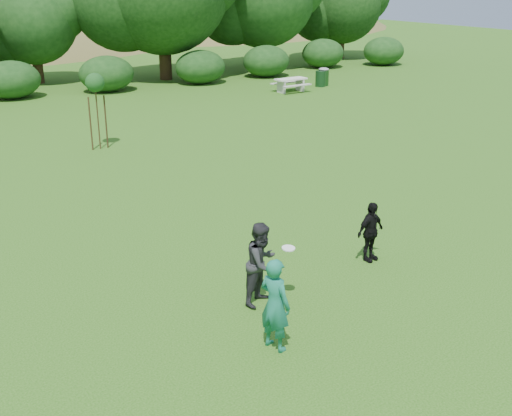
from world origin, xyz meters
The scene contains 10 objects.
ground centered at (0.00, 0.00, 0.00)m, with size 120.00×120.00×0.00m, color #19470C.
player_teal centered at (-2.08, -0.69, 0.87)m, with size 0.63×0.41×1.73m, color #186D54.
player_grey centered at (-1.31, 0.83, 0.86)m, with size 0.83×0.65×1.72m, color #272729.
player_black centered at (1.89, 1.11, 0.71)m, with size 0.83×0.35×1.42m, color black.
trash_can_near centered at (16.32, 20.54, 0.45)m, with size 0.60×0.60×0.90m, color #123317.
frisbee centered at (-0.89, 0.53, 1.19)m, with size 0.27×0.27×0.05m.
sapling centered at (0.39, 14.20, 2.42)m, with size 0.70×0.70×2.85m.
picnic_table centered at (13.77, 20.05, 0.52)m, with size 1.80×1.48×0.76m.
trash_can_lidded centered at (16.70, 20.73, 0.54)m, with size 0.60×0.60×1.05m.
tree_row centered at (3.23, 28.68, 4.87)m, with size 53.92×10.38×9.62m.
Camera 1 is at (-7.86, -8.72, 6.30)m, focal length 45.00 mm.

